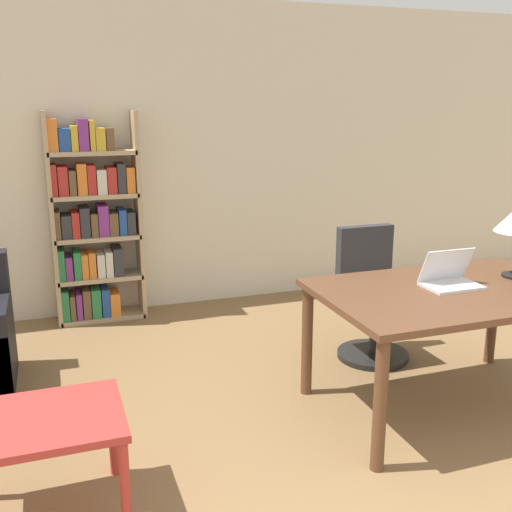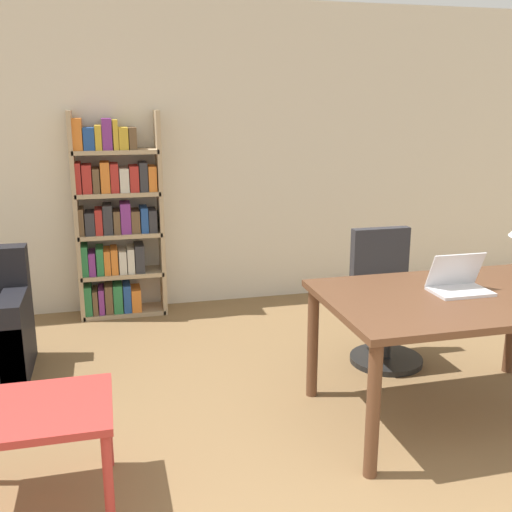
% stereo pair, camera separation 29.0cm
% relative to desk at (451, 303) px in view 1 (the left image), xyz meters
% --- Properties ---
extents(wall_back, '(8.00, 0.06, 2.70)m').
position_rel_desk_xyz_m(wall_back, '(-0.86, 2.51, 0.68)').
color(wall_back, beige).
rests_on(wall_back, ground_plane).
extents(desk, '(1.57, 1.01, 0.76)m').
position_rel_desk_xyz_m(desk, '(0.00, 0.00, 0.00)').
color(desk, brown).
rests_on(desk, ground_plane).
extents(laptop, '(0.33, 0.23, 0.23)m').
position_rel_desk_xyz_m(laptop, '(0.02, 0.05, 0.14)').
color(laptop, silver).
rests_on(laptop, desk).
extents(office_chair, '(0.52, 0.52, 0.96)m').
position_rel_desk_xyz_m(office_chair, '(-0.03, 0.86, -0.25)').
color(office_chair, black).
rests_on(office_chair, ground_plane).
extents(side_table_blue, '(0.70, 0.56, 0.50)m').
position_rel_desk_xyz_m(side_table_blue, '(-2.31, -0.28, -0.24)').
color(side_table_blue, '#B2332D').
rests_on(side_table_blue, ground_plane).
extents(bookshelf, '(0.74, 0.28, 1.77)m').
position_rel_desk_xyz_m(bookshelf, '(-1.87, 2.32, 0.18)').
color(bookshelf, tan).
rests_on(bookshelf, ground_plane).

